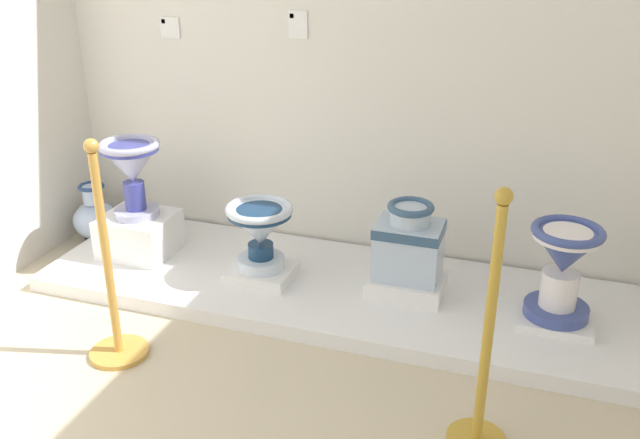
# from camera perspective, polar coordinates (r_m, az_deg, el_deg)

# --- Properties ---
(wall_back) EXTENTS (3.81, 0.06, 2.96)m
(wall_back) POSITION_cam_1_polar(r_m,az_deg,el_deg) (3.83, 3.65, 17.50)
(wall_back) COLOR silver
(wall_back) RESTS_ON ground_plane
(display_platform) EXTENTS (3.15, 0.99, 0.08)m
(display_platform) POSITION_cam_1_polar(r_m,az_deg,el_deg) (3.77, 0.89, -5.68)
(display_platform) COLOR white
(display_platform) RESTS_ON ground_plane
(plinth_block_leftmost) EXTENTS (0.40, 0.36, 0.24)m
(plinth_block_leftmost) POSITION_cam_1_polar(r_m,az_deg,el_deg) (4.16, -14.65, -1.17)
(plinth_block_leftmost) COLOR white
(plinth_block_leftmost) RESTS_ON display_platform
(antique_toilet_leftmost) EXTENTS (0.34, 0.34, 0.44)m
(antique_toilet_leftmost) POSITION_cam_1_polar(r_m,az_deg,el_deg) (4.00, -15.26, 4.31)
(antique_toilet_leftmost) COLOR #A9ABD1
(antique_toilet_leftmost) RESTS_ON plinth_block_leftmost
(plinth_block_broad_patterned) EXTENTS (0.34, 0.30, 0.07)m
(plinth_block_broad_patterned) POSITION_cam_1_polar(r_m,az_deg,el_deg) (3.79, -4.83, -4.36)
(plinth_block_broad_patterned) COLOR white
(plinth_block_broad_patterned) RESTS_ON display_platform
(antique_toilet_broad_patterned) EXTENTS (0.36, 0.36, 0.36)m
(antique_toilet_broad_patterned) POSITION_cam_1_polar(r_m,az_deg,el_deg) (3.67, -4.97, -0.64)
(antique_toilet_broad_patterned) COLOR silver
(antique_toilet_broad_patterned) RESTS_ON plinth_block_broad_patterned
(plinth_block_pale_glazed) EXTENTS (0.39, 0.30, 0.10)m
(plinth_block_pale_glazed) POSITION_cam_1_polar(r_m,az_deg,el_deg) (3.66, 7.13, -5.30)
(plinth_block_pale_glazed) COLOR white
(plinth_block_pale_glazed) RESTS_ON display_platform
(antique_toilet_pale_glazed) EXTENTS (0.34, 0.26, 0.41)m
(antique_toilet_pale_glazed) POSITION_cam_1_polar(r_m,az_deg,el_deg) (3.55, 7.33, -1.80)
(antique_toilet_pale_glazed) COLOR #ADC1D7
(antique_toilet_pale_glazed) RESTS_ON plinth_block_pale_glazed
(plinth_block_rightmost) EXTENTS (0.36, 0.31, 0.04)m
(plinth_block_rightmost) POSITION_cam_1_polar(r_m,az_deg,el_deg) (3.58, 18.74, -7.71)
(plinth_block_rightmost) COLOR white
(plinth_block_rightmost) RESTS_ON display_platform
(antique_toilet_rightmost) EXTENTS (0.33, 0.33, 0.46)m
(antique_toilet_rightmost) POSITION_cam_1_polar(r_m,az_deg,el_deg) (3.43, 19.41, -3.22)
(antique_toilet_rightmost) COLOR #3B4C91
(antique_toilet_rightmost) RESTS_ON plinth_block_rightmost
(info_placard_first) EXTENTS (0.12, 0.01, 0.12)m
(info_placard_first) POSITION_cam_1_polar(r_m,az_deg,el_deg) (4.28, -12.26, 15.18)
(info_placard_first) COLOR white
(info_placard_second) EXTENTS (0.11, 0.01, 0.15)m
(info_placard_second) POSITION_cam_1_polar(r_m,az_deg,el_deg) (3.93, -1.84, 15.76)
(info_placard_second) COLOR white
(decorative_vase_companion) EXTENTS (0.28, 0.28, 0.38)m
(decorative_vase_companion) POSITION_cam_1_polar(r_m,az_deg,el_deg) (4.55, -17.99, 0.12)
(decorative_vase_companion) COLOR navy
(decorative_vase_companion) RESTS_ON ground_plane
(stanchion_post_near_left) EXTENTS (0.27, 0.27, 1.06)m
(stanchion_post_near_left) POSITION_cam_1_polar(r_m,az_deg,el_deg) (3.30, -16.73, -6.27)
(stanchion_post_near_left) COLOR gold
(stanchion_post_near_left) RESTS_ON ground_plane
(stanchion_post_near_right) EXTENTS (0.23, 0.23, 1.07)m
(stanchion_post_near_right) POSITION_cam_1_polar(r_m,az_deg,el_deg) (2.70, 13.36, -11.78)
(stanchion_post_near_right) COLOR gold
(stanchion_post_near_right) RESTS_ON ground_plane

